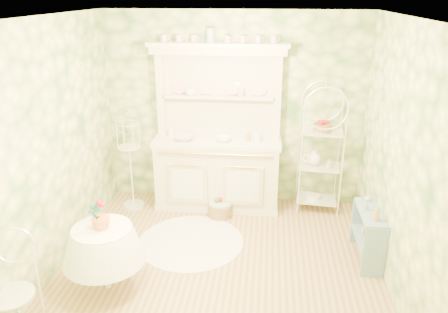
# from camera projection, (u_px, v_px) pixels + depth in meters

# --- Properties ---
(floor) EXTENTS (3.60, 3.60, 0.00)m
(floor) POSITION_uv_depth(u_px,v_px,m) (219.00, 267.00, 4.93)
(floor) COLOR tan
(floor) RESTS_ON ground
(ceiling) EXTENTS (3.60, 3.60, 0.00)m
(ceiling) POSITION_uv_depth(u_px,v_px,m) (218.00, 17.00, 3.97)
(ceiling) COLOR white
(ceiling) RESTS_ON floor
(wall_left) EXTENTS (3.60, 3.60, 0.00)m
(wall_left) POSITION_uv_depth(u_px,v_px,m) (50.00, 149.00, 4.62)
(wall_left) COLOR #F6F1AD
(wall_left) RESTS_ON floor
(wall_right) EXTENTS (3.60, 3.60, 0.00)m
(wall_right) POSITION_uv_depth(u_px,v_px,m) (401.00, 162.00, 4.27)
(wall_right) COLOR #F6F1AD
(wall_right) RESTS_ON floor
(wall_back) EXTENTS (3.60, 3.60, 0.00)m
(wall_back) POSITION_uv_depth(u_px,v_px,m) (234.00, 110.00, 6.12)
(wall_back) COLOR #F6F1AD
(wall_back) RESTS_ON floor
(wall_front) EXTENTS (3.60, 3.60, 0.00)m
(wall_front) POSITION_uv_depth(u_px,v_px,m) (186.00, 256.00, 2.78)
(wall_front) COLOR #F6F1AD
(wall_front) RESTS_ON floor
(kitchen_dresser) EXTENTS (1.87, 0.61, 2.29)m
(kitchen_dresser) POSITION_uv_depth(u_px,v_px,m) (217.00, 130.00, 5.95)
(kitchen_dresser) COLOR beige
(kitchen_dresser) RESTS_ON floor
(bakers_rack) EXTENTS (0.60, 0.45, 1.79)m
(bakers_rack) POSITION_uv_depth(u_px,v_px,m) (321.00, 150.00, 5.94)
(bakers_rack) COLOR white
(bakers_rack) RESTS_ON floor
(side_shelf) EXTENTS (0.37, 0.77, 0.63)m
(side_shelf) POSITION_uv_depth(u_px,v_px,m) (368.00, 235.00, 4.98)
(side_shelf) COLOR #7595B1
(side_shelf) RESTS_ON floor
(round_table) EXTENTS (0.68, 0.68, 0.72)m
(round_table) POSITION_uv_depth(u_px,v_px,m) (105.00, 258.00, 4.47)
(round_table) COLOR white
(round_table) RESTS_ON floor
(cafe_chair) EXTENTS (0.52, 0.52, 0.90)m
(cafe_chair) POSITION_uv_depth(u_px,v_px,m) (11.00, 296.00, 3.78)
(cafe_chair) COLOR white
(cafe_chair) RESTS_ON floor
(birdcage_stand) EXTENTS (0.36, 0.36, 1.46)m
(birdcage_stand) POSITION_uv_depth(u_px,v_px,m) (130.00, 159.00, 6.06)
(birdcage_stand) COLOR white
(birdcage_stand) RESTS_ON floor
(floor_basket) EXTENTS (0.38, 0.38, 0.22)m
(floor_basket) POSITION_uv_depth(u_px,v_px,m) (220.00, 208.00, 6.02)
(floor_basket) COLOR olive
(floor_basket) RESTS_ON floor
(lace_rug) EXTENTS (1.69, 1.69, 0.01)m
(lace_rug) POSITION_uv_depth(u_px,v_px,m) (191.00, 241.00, 5.42)
(lace_rug) COLOR white
(lace_rug) RESTS_ON floor
(bowl_floral) EXTENTS (0.30, 0.30, 0.07)m
(bowl_floral) POSITION_uv_depth(u_px,v_px,m) (184.00, 140.00, 5.96)
(bowl_floral) COLOR white
(bowl_floral) RESTS_ON kitchen_dresser
(bowl_white) EXTENTS (0.22, 0.22, 0.07)m
(bowl_white) POSITION_uv_depth(u_px,v_px,m) (224.00, 141.00, 5.92)
(bowl_white) COLOR white
(bowl_white) RESTS_ON kitchen_dresser
(cup_left) EXTENTS (0.17, 0.17, 0.11)m
(cup_left) POSITION_uv_depth(u_px,v_px,m) (190.00, 93.00, 5.95)
(cup_left) COLOR white
(cup_left) RESTS_ON kitchen_dresser
(cup_right) EXTENTS (0.14, 0.14, 0.10)m
(cup_right) POSITION_uv_depth(u_px,v_px,m) (241.00, 94.00, 5.91)
(cup_right) COLOR white
(cup_right) RESTS_ON kitchen_dresser
(potted_geranium) EXTENTS (0.17, 0.15, 0.28)m
(potted_geranium) POSITION_uv_depth(u_px,v_px,m) (96.00, 217.00, 4.27)
(potted_geranium) COLOR #3F7238
(potted_geranium) RESTS_ON round_table
(bottle_amber) EXTENTS (0.09, 0.09, 0.17)m
(bottle_amber) POSITION_uv_depth(u_px,v_px,m) (377.00, 215.00, 4.67)
(bottle_amber) COLOR #AD8F43
(bottle_amber) RESTS_ON side_shelf
(bottle_blue) EXTENTS (0.05, 0.05, 0.10)m
(bottle_blue) POSITION_uv_depth(u_px,v_px,m) (366.00, 207.00, 4.90)
(bottle_blue) COLOR #8FA0BB
(bottle_blue) RESTS_ON side_shelf
(bottle_glass) EXTENTS (0.08, 0.08, 0.08)m
(bottle_glass) POSITION_uv_depth(u_px,v_px,m) (367.00, 198.00, 5.11)
(bottle_glass) COLOR silver
(bottle_glass) RESTS_ON side_shelf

